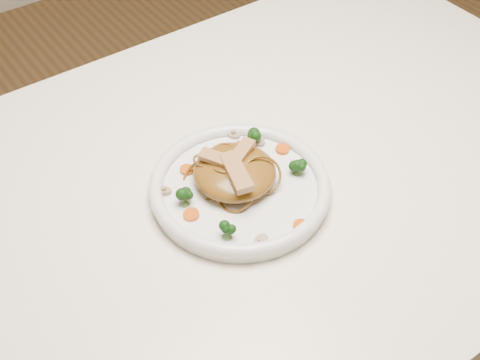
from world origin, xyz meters
TOP-DOWN VIEW (x-y plane):
  - table at (0.00, 0.00)m, footprint 1.20×0.80m
  - plate at (-0.07, -0.03)m, footprint 0.27×0.27m
  - noodle_mound at (-0.06, -0.01)m, footprint 0.14×0.14m
  - chicken_a at (-0.05, -0.01)m, footprint 0.06×0.04m
  - chicken_b at (-0.08, 0.00)m, footprint 0.05×0.06m
  - chicken_c at (-0.08, -0.03)m, footprint 0.04×0.08m
  - broccoli_0 at (0.01, 0.04)m, footprint 0.02×0.02m
  - broccoli_1 at (-0.15, -0.01)m, footprint 0.03×0.03m
  - broccoli_2 at (-0.13, -0.09)m, footprint 0.03×0.03m
  - broccoli_3 at (0.02, -0.05)m, footprint 0.03×0.03m
  - carrot_0 at (-0.02, 0.04)m, footprint 0.02×0.02m
  - carrot_1 at (-0.15, -0.03)m, footprint 0.02×0.02m
  - carrot_2 at (0.03, -0.00)m, footprint 0.02×0.02m
  - carrot_3 at (-0.11, 0.04)m, footprint 0.03×0.03m
  - carrot_4 at (-0.04, -0.14)m, footprint 0.03×0.03m
  - mushroom_0 at (-0.10, -0.13)m, footprint 0.04×0.04m
  - mushroom_1 at (0.01, 0.04)m, footprint 0.03×0.03m
  - mushroom_2 at (-0.16, 0.03)m, footprint 0.03×0.03m
  - mushroom_3 at (-0.01, 0.07)m, footprint 0.03×0.03m

SIDE VIEW (x-z plane):
  - table at x=0.00m, z-range 0.28..1.03m
  - plate at x=-0.07m, z-range 0.75..0.77m
  - carrot_0 at x=-0.02m, z-range 0.77..0.77m
  - carrot_1 at x=-0.15m, z-range 0.77..0.77m
  - carrot_2 at x=0.03m, z-range 0.77..0.77m
  - carrot_3 at x=-0.11m, z-range 0.77..0.77m
  - carrot_4 at x=-0.04m, z-range 0.77..0.77m
  - mushroom_0 at x=-0.10m, z-range 0.77..0.77m
  - mushroom_1 at x=0.01m, z-range 0.77..0.77m
  - mushroom_2 at x=-0.16m, z-range 0.77..0.77m
  - mushroom_3 at x=-0.01m, z-range 0.77..0.77m
  - broccoli_0 at x=0.01m, z-range 0.77..0.79m
  - broccoli_1 at x=-0.15m, z-range 0.77..0.79m
  - broccoli_2 at x=-0.13m, z-range 0.77..0.79m
  - broccoli_3 at x=0.02m, z-range 0.77..0.79m
  - noodle_mound at x=-0.06m, z-range 0.76..0.80m
  - chicken_a at x=-0.05m, z-range 0.80..0.81m
  - chicken_b at x=-0.08m, z-range 0.80..0.81m
  - chicken_c at x=-0.08m, z-range 0.80..0.81m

